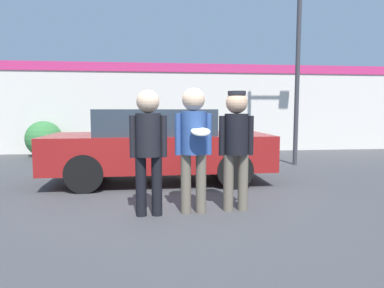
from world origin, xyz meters
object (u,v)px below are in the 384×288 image
Objects in this scene: person_middle_with_frisbee at (193,138)px; parked_car_near at (159,145)px; street_lamp at (308,14)px; person_right at (236,139)px; person_left at (148,141)px; shrub at (44,139)px.

parked_car_near is (-0.44, 2.22, -0.32)m from person_middle_with_frisbee.
street_lamp is (3.98, 1.80, 3.21)m from parked_car_near.
person_middle_with_frisbee is 1.02× the size of person_right.
person_left is 0.40× the size of parked_car_near.
person_right is 7.97m from shrub.
person_right is 5.71m from street_lamp.
shrub is (-3.99, 6.53, -0.52)m from person_middle_with_frisbee.
street_lamp reaches higher than parked_car_near.
street_lamp reaches higher than shrub.
person_middle_with_frisbee is 7.66m from shrub.
person_middle_with_frisbee is 0.40× the size of parked_car_near.
shrub is at bearing 129.49° from parked_car_near.
street_lamp is (3.54, 4.02, 2.89)m from person_middle_with_frisbee.
parked_car_near reaches higher than shrub.
shrub is at bearing 116.99° from person_left.
shrub is (-7.53, 2.51, -3.41)m from street_lamp.
person_middle_with_frisbee reaches higher than person_left.
street_lamp reaches higher than person_left.
shrub is (-3.55, 4.30, -0.20)m from parked_car_near.
street_lamp is 8.63m from shrub.
person_right is 1.55× the size of shrub.
shrub is (-4.62, 6.47, -0.50)m from person_right.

